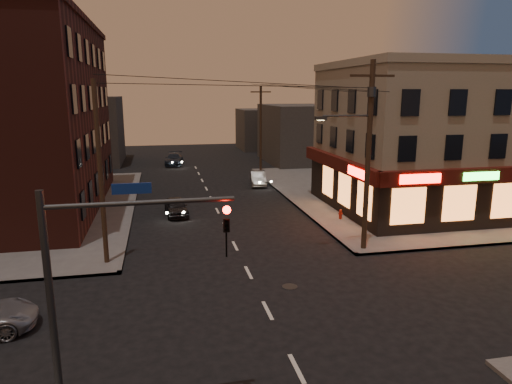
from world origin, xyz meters
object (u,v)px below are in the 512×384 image
object	(u,v)px
sedan_mid	(258,178)
fire_hydrant	(340,214)
sedan_near	(176,207)
sedan_far	(174,159)

from	to	relation	value
sedan_mid	fire_hydrant	xyz separation A→B (m)	(2.87, -13.12, -0.13)
sedan_near	sedan_mid	distance (m)	12.21
sedan_near	sedan_mid	bearing A→B (deg)	45.18
sedan_near	sedan_mid	world-z (taller)	sedan_mid
sedan_near	sedan_far	size ratio (longest dim) A/B	0.77
fire_hydrant	sedan_mid	bearing A→B (deg)	102.36
sedan_far	fire_hydrant	bearing A→B (deg)	-62.75
sedan_mid	sedan_far	bearing A→B (deg)	125.47
sedan_mid	fire_hydrant	distance (m)	13.43
sedan_near	fire_hydrant	world-z (taller)	sedan_near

